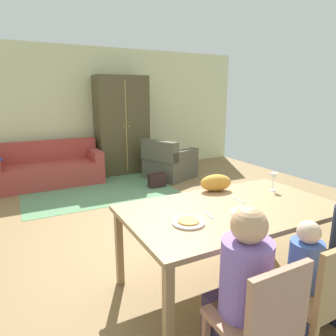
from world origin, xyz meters
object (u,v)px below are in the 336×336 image
(plate_near_child, at_px, (246,213))
(armoire, at_px, (122,125))
(wine_glass, at_px, (274,178))
(cat, at_px, (216,183))
(plate_near_man, at_px, (188,223))
(person_child, at_px, (298,287))
(person_man, at_px, (240,299))
(couch, at_px, (49,169))
(dining_chair_man, at_px, (261,320))
(handbag, at_px, (157,180))
(dining_table, at_px, (231,214))
(dining_chair_child, at_px, (321,293))
(armchair, at_px, (169,163))

(plate_near_child, distance_m, armoire, 4.65)
(wine_glass, xyz_separation_m, cat, (-0.52, 0.26, -0.05))
(plate_near_man, relative_size, person_child, 0.27)
(person_man, distance_m, couch, 4.96)
(dining_chair_man, bearing_deg, plate_near_man, 90.02)
(person_man, bearing_deg, plate_near_child, 46.75)
(person_man, height_order, handbag, person_man)
(dining_table, height_order, dining_chair_man, dining_chair_man)
(person_man, xyz_separation_m, armoire, (1.06, 5.15, 0.54))
(couch, bearing_deg, plate_near_child, -76.54)
(dining_chair_child, height_order, person_child, person_child)
(person_child, distance_m, armchair, 4.42)
(dining_table, bearing_deg, armchair, 70.82)
(wine_glass, relative_size, armoire, 0.09)
(dining_chair_child, height_order, couch, dining_chair_child)
(person_man, xyz_separation_m, armchair, (1.74, 4.24, -0.19))
(dining_chair_man, relative_size, cat, 2.72)
(couch, xyz_separation_m, armchair, (2.27, -0.68, 0.02))
(person_child, distance_m, handbag, 3.85)
(couch, relative_size, armoire, 0.93)
(cat, distance_m, armoire, 4.01)
(plate_near_child, distance_m, cat, 0.64)
(dining_table, xyz_separation_m, couch, (-1.05, 4.20, -0.40))
(armchair, bearing_deg, armoire, 126.71)
(dining_table, bearing_deg, person_man, -125.27)
(cat, distance_m, armchair, 3.30)
(armchair, bearing_deg, cat, -109.23)
(wine_glass, distance_m, dining_chair_man, 1.65)
(dining_table, relative_size, cat, 5.82)
(armchair, bearing_deg, wine_glass, -99.40)
(person_man, height_order, person_child, person_man)
(plate_near_child, xyz_separation_m, couch, (-1.05, 4.38, -0.47))
(couch, distance_m, handbag, 2.12)
(person_man, distance_m, armchair, 4.59)
(dining_chair_man, height_order, armchair, dining_chair_man)
(dining_chair_child, xyz_separation_m, person_child, (-0.00, 0.17, -0.06))
(cat, relative_size, handbag, 1.00)
(plate_near_child, relative_size, cat, 0.78)
(cat, height_order, handbag, cat)
(armchair, bearing_deg, handbag, -136.21)
(dining_table, height_order, armchair, armchair)
(plate_near_man, bearing_deg, dining_chair_man, -89.98)
(wine_glass, bearing_deg, armchair, 80.60)
(dining_table, height_order, plate_near_man, plate_near_man)
(plate_near_man, bearing_deg, dining_chair_child, -56.68)
(wine_glass, relative_size, cat, 0.58)
(person_man, distance_m, person_child, 0.52)
(dining_chair_man, bearing_deg, armchair, 68.55)
(dining_chair_child, height_order, armchair, dining_chair_child)
(dining_chair_man, relative_size, dining_chair_child, 1.00)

